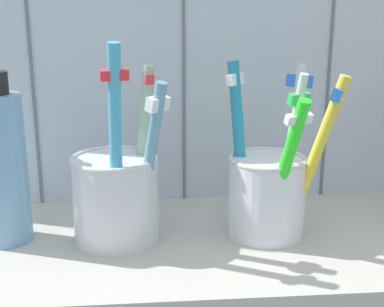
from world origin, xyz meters
TOP-DOWN VIEW (x-y plane):
  - counter_slab at (0.00, 0.00)cm, footprint 64.00×22.00cm
  - tile_wall_back at (-0.00, 12.00)cm, footprint 64.00×2.20cm
  - toothbrush_cup_left at (-6.92, 0.48)cm, footprint 9.19×8.86cm
  - toothbrush_cup_right at (7.31, 0.52)cm, footprint 10.44×10.97cm
  - soap_bottle at (-17.33, 1.24)cm, footprint 4.52×4.52cm

SIDE VIEW (x-z plane):
  - counter_slab at x=0.00cm, z-range 0.00..2.00cm
  - toothbrush_cup_left at x=-6.92cm, z-range -2.65..16.08cm
  - toothbrush_cup_right at x=7.31cm, z-range -1.51..15.02cm
  - soap_bottle at x=-17.33cm, z-range 1.33..17.21cm
  - tile_wall_back at x=0.00cm, z-range 0.00..45.00cm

